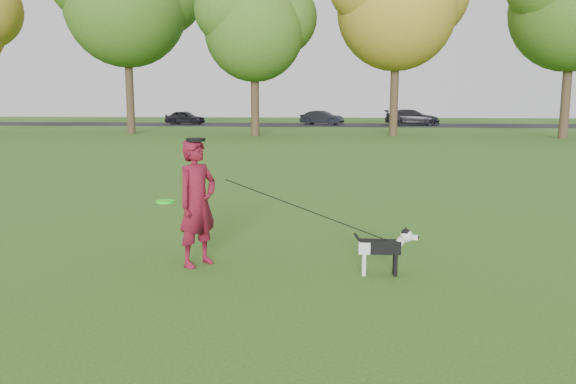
# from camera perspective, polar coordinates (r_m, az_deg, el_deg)

# --- Properties ---
(ground) EXTENTS (120.00, 120.00, 0.00)m
(ground) POSITION_cam_1_polar(r_m,az_deg,el_deg) (7.28, -2.66, -7.39)
(ground) COLOR #285116
(ground) RESTS_ON ground
(road) EXTENTS (120.00, 7.00, 0.02)m
(road) POSITION_cam_1_polar(r_m,az_deg,el_deg) (46.95, 4.25, 6.80)
(road) COLOR black
(road) RESTS_ON ground
(man) EXTENTS (0.65, 0.71, 1.62)m
(man) POSITION_cam_1_polar(r_m,az_deg,el_deg) (7.17, -9.20, -1.11)
(man) COLOR #570C18
(man) RESTS_ON ground
(dog) EXTENTS (0.78, 0.16, 0.59)m
(dog) POSITION_cam_1_polar(r_m,az_deg,el_deg) (6.87, 9.82, -5.40)
(dog) COLOR black
(dog) RESTS_ON ground
(car_left) EXTENTS (3.54, 1.90, 1.14)m
(car_left) POSITION_cam_1_polar(r_m,az_deg,el_deg) (48.75, -10.41, 7.46)
(car_left) COLOR black
(car_left) RESTS_ON road
(car_mid) EXTENTS (3.73, 2.26, 1.16)m
(car_mid) POSITION_cam_1_polar(r_m,az_deg,el_deg) (46.95, 3.47, 7.53)
(car_mid) COLOR black
(car_mid) RESTS_ON road
(car_right) EXTENTS (4.48, 1.95, 1.28)m
(car_right) POSITION_cam_1_polar(r_m,az_deg,el_deg) (47.26, 12.48, 7.42)
(car_right) COLOR black
(car_right) RESTS_ON road
(man_held_items) EXTENTS (2.94, 0.36, 1.23)m
(man_held_items) POSITION_cam_1_polar(r_m,az_deg,el_deg) (6.84, 1.90, -1.84)
(man_held_items) COLOR #20FF20
(man_held_items) RESTS_ON ground
(tree_row) EXTENTS (51.74, 8.86, 12.01)m
(tree_row) POSITION_cam_1_polar(r_m,az_deg,el_deg) (33.47, 1.28, 18.50)
(tree_row) COLOR #38281C
(tree_row) RESTS_ON ground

